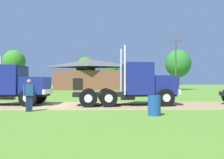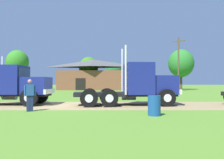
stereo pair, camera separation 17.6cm
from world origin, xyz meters
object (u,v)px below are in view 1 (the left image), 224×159
at_px(shed_building, 91,75).
at_px(utility_pole_near, 176,63).
at_px(truck_foreground_white, 138,85).
at_px(truck_near_left, 8,86).
at_px(steel_barrel, 154,106).
at_px(visitor_walking_mid, 29,94).

distance_m(shed_building, utility_pole_near, 16.14).
bearing_deg(truck_foreground_white, truck_near_left, 178.57).
bearing_deg(steel_barrel, truck_foreground_white, 91.20).
bearing_deg(truck_foreground_white, steel_barrel, -88.80).
distance_m(steel_barrel, utility_pole_near, 28.80).
xyz_separation_m(truck_near_left, utility_pole_near, (17.89, 21.94, 3.38)).
bearing_deg(visitor_walking_mid, steel_barrel, -13.75).
distance_m(truck_foreground_white, truck_near_left, 8.88).
bearing_deg(truck_near_left, shed_building, 83.29).
relative_size(truck_near_left, utility_pole_near, 0.90).
height_order(visitor_walking_mid, utility_pole_near, utility_pole_near).
height_order(truck_near_left, utility_pole_near, utility_pole_near).
xyz_separation_m(truck_foreground_white, utility_pole_near, (9.02, 22.16, 3.32)).
bearing_deg(truck_near_left, truck_foreground_white, -1.43).
xyz_separation_m(visitor_walking_mid, shed_building, (0.74, 32.33, 1.91)).
height_order(steel_barrel, utility_pole_near, utility_pole_near).
bearing_deg(shed_building, truck_near_left, -96.71).
bearing_deg(truck_near_left, visitor_walking_mid, -53.48).
bearing_deg(steel_barrel, truck_near_left, 150.31).
bearing_deg(steel_barrel, shed_building, 99.37).
bearing_deg(truck_near_left, steel_barrel, -29.69).
bearing_deg(shed_building, truck_foreground_white, -79.28).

